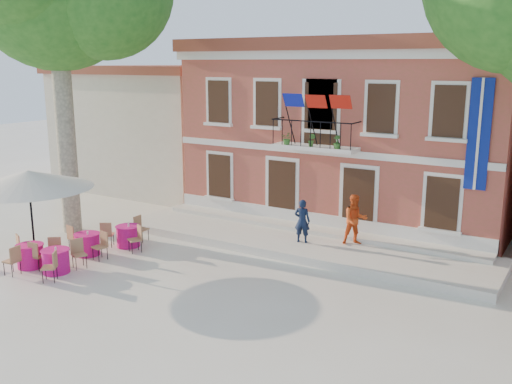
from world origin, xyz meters
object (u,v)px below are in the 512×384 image
(pedestrian_navy, at_px, (302,221))
(cafe_table_1, at_px, (30,255))
(patio_umbrella, at_px, (28,180))
(pedestrian_orange, at_px, (355,220))
(cafe_table_0, at_px, (56,260))
(cafe_table_3, at_px, (128,235))
(cafe_table_4, at_px, (87,243))

(pedestrian_navy, height_order, cafe_table_1, pedestrian_navy)
(patio_umbrella, distance_m, pedestrian_orange, 11.12)
(patio_umbrella, relative_size, cafe_table_0, 2.24)
(cafe_table_1, relative_size, cafe_table_3, 1.00)
(pedestrian_orange, bearing_deg, cafe_table_4, 176.26)
(cafe_table_1, height_order, cafe_table_4, same)
(cafe_table_1, distance_m, cafe_table_4, 1.95)
(patio_umbrella, relative_size, pedestrian_orange, 2.34)
(cafe_table_1, relative_size, cafe_table_4, 0.95)
(pedestrian_navy, xyz_separation_m, cafe_table_4, (-6.14, -4.35, -0.66))
(patio_umbrella, xyz_separation_m, pedestrian_navy, (7.25, 5.67, -1.71))
(pedestrian_navy, relative_size, cafe_table_4, 0.80)
(pedestrian_navy, bearing_deg, cafe_table_0, 34.74)
(patio_umbrella, bearing_deg, pedestrian_orange, 35.75)
(pedestrian_navy, relative_size, cafe_table_0, 0.84)
(cafe_table_1, xyz_separation_m, cafe_table_3, (1.20, 3.28, 0.00))
(patio_umbrella, distance_m, pedestrian_navy, 9.36)
(pedestrian_navy, bearing_deg, pedestrian_orange, -168.07)
(patio_umbrella, bearing_deg, cafe_table_3, 59.17)
(pedestrian_orange, xyz_separation_m, cafe_table_1, (-8.48, -6.95, -0.76))
(patio_umbrella, distance_m, cafe_table_3, 3.99)
(patio_umbrella, relative_size, cafe_table_3, 2.23)
(cafe_table_0, bearing_deg, cafe_table_1, -175.12)
(cafe_table_1, bearing_deg, pedestrian_orange, 39.33)
(cafe_table_0, bearing_deg, pedestrian_orange, 42.96)
(cafe_table_1, distance_m, cafe_table_3, 3.49)
(patio_umbrella, distance_m, cafe_table_4, 2.93)
(cafe_table_0, xyz_separation_m, cafe_table_4, (-0.47, 1.74, -0.01))
(cafe_table_3, bearing_deg, pedestrian_orange, 26.76)
(cafe_table_3, bearing_deg, cafe_table_1, -110.06)
(patio_umbrella, height_order, pedestrian_orange, patio_umbrella)
(patio_umbrella, relative_size, cafe_table_4, 2.13)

